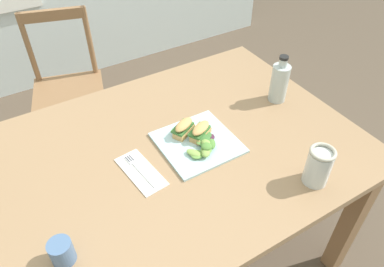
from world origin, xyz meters
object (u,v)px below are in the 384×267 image
at_px(sandwich_half_back, 184,128).
at_px(fork_on_napkin, 138,168).
at_px(chair_wooden_far, 68,88).
at_px(cup_extra_side, 62,252).
at_px(bottle_cold_brew, 279,84).
at_px(sandwich_half_front, 200,131).
at_px(plate_lunch, 197,143).
at_px(mason_jar_iced_tea, 318,168).
at_px(dining_table, 173,169).

height_order(sandwich_half_back, fork_on_napkin, sandwich_half_back).
relative_size(chair_wooden_far, cup_extra_side, 11.33).
height_order(bottle_cold_brew, cup_extra_side, bottle_cold_brew).
bearing_deg(bottle_cold_brew, cup_extra_side, -164.81).
distance_m(chair_wooden_far, sandwich_half_front, 1.13).
height_order(plate_lunch, mason_jar_iced_tea, mason_jar_iced_tea).
bearing_deg(plate_lunch, sandwich_half_front, 37.20).
height_order(dining_table, mason_jar_iced_tea, mason_jar_iced_tea).
bearing_deg(sandwich_half_back, bottle_cold_brew, -0.52).
bearing_deg(bottle_cold_brew, fork_on_napkin, -174.33).
bearing_deg(chair_wooden_far, bottle_cold_brew, -55.80).
bearing_deg(plate_lunch, bottle_cold_brew, 8.14).
distance_m(sandwich_half_back, fork_on_napkin, 0.24).
height_order(sandwich_half_front, bottle_cold_brew, bottle_cold_brew).
height_order(fork_on_napkin, cup_extra_side, cup_extra_side).
distance_m(chair_wooden_far, sandwich_half_back, 1.07).
relative_size(sandwich_half_front, cup_extra_side, 1.38).
xyz_separation_m(chair_wooden_far, bottle_cold_brew, (0.68, -1.00, 0.37)).
bearing_deg(bottle_cold_brew, sandwich_half_back, 179.48).
bearing_deg(chair_wooden_far, plate_lunch, -77.36).
xyz_separation_m(dining_table, bottle_cold_brew, (0.54, 0.04, 0.18)).
distance_m(sandwich_half_front, cup_extra_side, 0.63).
bearing_deg(chair_wooden_far, mason_jar_iced_tea, -71.34).
bearing_deg(sandwich_half_front, mason_jar_iced_tea, -59.96).
distance_m(sandwich_half_front, sandwich_half_back, 0.07).
bearing_deg(plate_lunch, sandwich_half_back, 107.21).
distance_m(dining_table, bottle_cold_brew, 0.57).
relative_size(plate_lunch, mason_jar_iced_tea, 1.97).
distance_m(chair_wooden_far, cup_extra_side, 1.36).
bearing_deg(cup_extra_side, fork_on_napkin, 32.72).
distance_m(bottle_cold_brew, cup_extra_side, 1.05).
relative_size(dining_table, cup_extra_side, 18.26).
height_order(dining_table, cup_extra_side, cup_extra_side).
height_order(sandwich_half_back, cup_extra_side, cup_extra_side).
xyz_separation_m(dining_table, chair_wooden_far, (-0.14, 1.04, -0.18)).
bearing_deg(sandwich_half_front, plate_lunch, -142.80).
bearing_deg(plate_lunch, dining_table, 168.61).
xyz_separation_m(chair_wooden_far, fork_on_napkin, (-0.01, -1.07, 0.30)).
distance_m(plate_lunch, sandwich_half_front, 0.04).
height_order(plate_lunch, fork_on_napkin, plate_lunch).
height_order(plate_lunch, sandwich_half_front, sandwich_half_front).
distance_m(plate_lunch, bottle_cold_brew, 0.45).
height_order(chair_wooden_far, bottle_cold_brew, bottle_cold_brew).
bearing_deg(sandwich_half_back, mason_jar_iced_tea, -58.35).
distance_m(plate_lunch, sandwich_half_back, 0.08).
bearing_deg(mason_jar_iced_tea, fork_on_napkin, 144.08).
distance_m(dining_table, mason_jar_iced_tea, 0.54).
distance_m(dining_table, plate_lunch, 0.15).
relative_size(sandwich_half_back, fork_on_napkin, 0.57).
relative_size(sandwich_half_back, bottle_cold_brew, 0.50).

